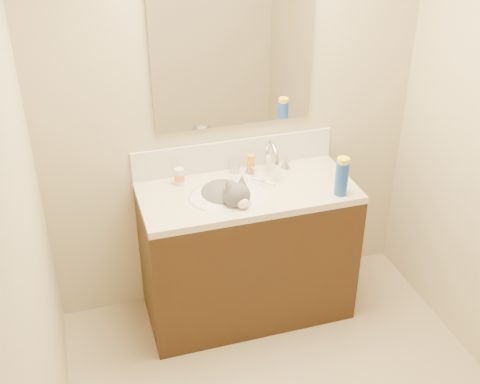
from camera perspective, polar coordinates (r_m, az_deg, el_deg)
room_shell at (r=2.23m, az=8.43°, el=2.25°), size 2.24×2.54×2.52m
vanity_cabinet at (r=3.57m, az=0.69°, el=-6.00°), size 1.20×0.55×0.82m
counter_slab at (r=3.34m, az=0.74°, el=-0.03°), size 1.20×0.55×0.04m
basin at (r=3.31m, az=-1.10°, el=-1.33°), size 0.45×0.36×0.14m
faucet at (r=3.45m, az=2.91°, el=3.03°), size 0.28×0.20×0.21m
cat at (r=3.30m, az=-1.34°, el=-0.70°), size 0.38×0.42×0.32m
backsplash at (r=3.50m, az=-0.55°, el=3.60°), size 1.20×0.02×0.18m
mirror at (r=3.28m, az=-0.60°, el=12.85°), size 0.90×0.02×0.80m
pill_bottle at (r=3.37m, az=-5.75°, el=1.48°), size 0.05×0.05×0.10m
pill_label at (r=3.37m, az=-5.75°, el=1.42°), size 0.06×0.06×0.04m
silver_jar at (r=3.48m, az=-0.49°, el=2.33°), size 0.06×0.06×0.06m
amber_bottle at (r=3.47m, az=1.04°, el=2.71°), size 0.06×0.06×0.11m
toothbrush at (r=3.39m, az=2.23°, el=1.00°), size 0.11×0.13×0.01m
toothbrush_head at (r=3.39m, az=2.23°, el=1.03°), size 0.03×0.03×0.02m
spray_can at (r=3.28m, az=9.61°, el=1.27°), size 0.08×0.08×0.19m
spray_cap at (r=3.23m, az=9.76°, el=2.88°), size 0.07×0.07×0.04m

